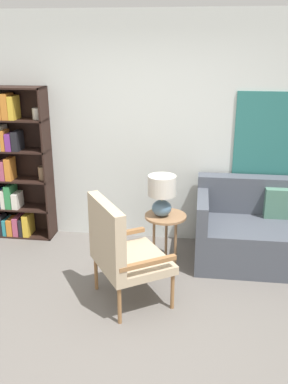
% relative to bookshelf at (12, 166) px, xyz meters
% --- Properties ---
extents(ground_plane, '(14.00, 14.00, 0.00)m').
position_rel_bookshelf_xyz_m(ground_plane, '(1.63, -1.84, -0.92)').
color(ground_plane, '#66605B').
extents(wall_back, '(6.40, 0.08, 2.70)m').
position_rel_bookshelf_xyz_m(wall_back, '(1.66, 0.19, 0.43)').
color(wall_back, silver).
rests_on(wall_back, ground_plane).
extents(bookshelf, '(0.79, 0.30, 1.86)m').
position_rel_bookshelf_xyz_m(bookshelf, '(0.00, 0.00, 0.00)').
color(bookshelf, black).
rests_on(bookshelf, ground_plane).
extents(armchair, '(0.89, 0.91, 1.03)m').
position_rel_bookshelf_xyz_m(armchair, '(1.58, -1.32, -0.34)').
color(armchair, olive).
rests_on(armchair, ground_plane).
extents(couch, '(1.87, 0.89, 0.89)m').
position_rel_bookshelf_xyz_m(couch, '(3.20, -0.28, -0.58)').
color(couch, '#474C56').
rests_on(couch, ground_plane).
extents(side_table, '(0.45, 0.45, 0.58)m').
position_rel_bookshelf_xyz_m(side_table, '(1.94, -0.50, -0.42)').
color(side_table, '#99704C').
rests_on(side_table, ground_plane).
extents(table_lamp, '(0.30, 0.30, 0.45)m').
position_rel_bookshelf_xyz_m(table_lamp, '(1.90, -0.52, -0.07)').
color(table_lamp, slate).
rests_on(table_lamp, side_table).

